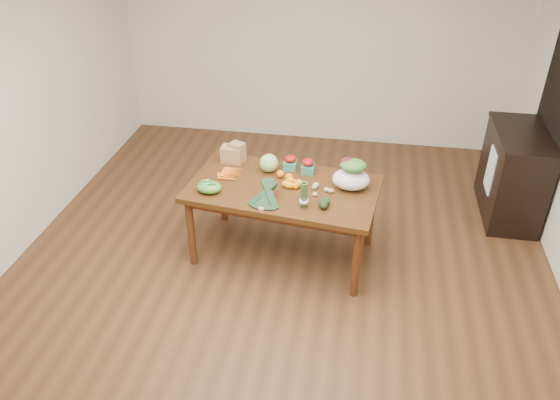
% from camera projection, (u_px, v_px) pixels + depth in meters
% --- Properties ---
extents(floor, '(6.00, 6.00, 0.00)m').
position_uv_depth(floor, '(277.00, 279.00, 4.96)').
color(floor, '#54341C').
rests_on(floor, ground).
extents(room_walls, '(5.02, 6.02, 2.70)m').
position_uv_depth(room_walls, '(276.00, 146.00, 4.24)').
color(room_walls, silver).
rests_on(room_walls, floor).
extents(dining_table, '(1.78, 1.13, 0.75)m').
position_uv_depth(dining_table, '(283.00, 221.00, 5.09)').
color(dining_table, '#4A2A11').
rests_on(dining_table, floor).
extents(doorway_dark, '(0.02, 1.00, 2.10)m').
position_uv_depth(doorway_dark, '(553.00, 121.00, 5.37)').
color(doorway_dark, black).
rests_on(doorway_dark, floor).
extents(cabinet, '(0.52, 1.02, 0.94)m').
position_uv_depth(cabinet, '(513.00, 174.00, 5.64)').
color(cabinet, black).
rests_on(cabinet, floor).
extents(dish_towel, '(0.02, 0.28, 0.45)m').
position_uv_depth(dish_towel, '(490.00, 170.00, 5.55)').
color(dish_towel, white).
rests_on(dish_towel, cabinet).
extents(paper_bag, '(0.29, 0.26, 0.19)m').
position_uv_depth(paper_bag, '(232.00, 153.00, 5.24)').
color(paper_bag, '#A47949').
rests_on(paper_bag, dining_table).
extents(cabbage, '(0.17, 0.17, 0.17)m').
position_uv_depth(cabbage, '(269.00, 163.00, 5.08)').
color(cabbage, '#98BB6C').
rests_on(cabbage, dining_table).
extents(strawberry_basket_a, '(0.13, 0.13, 0.11)m').
position_uv_depth(strawberry_basket_a, '(290.00, 164.00, 5.14)').
color(strawberry_basket_a, '#AC170B').
rests_on(strawberry_basket_a, dining_table).
extents(strawberry_basket_b, '(0.13, 0.13, 0.11)m').
position_uv_depth(strawberry_basket_b, '(308.00, 167.00, 5.08)').
color(strawberry_basket_b, '#B40C1E').
rests_on(strawberry_basket_b, dining_table).
extents(orange_a, '(0.07, 0.07, 0.07)m').
position_uv_depth(orange_a, '(280.00, 174.00, 5.01)').
color(orange_a, orange).
rests_on(orange_a, dining_table).
extents(orange_b, '(0.08, 0.08, 0.08)m').
position_uv_depth(orange_b, '(289.00, 177.00, 4.95)').
color(orange_b, orange).
rests_on(orange_b, dining_table).
extents(orange_c, '(0.07, 0.07, 0.07)m').
position_uv_depth(orange_c, '(299.00, 183.00, 4.86)').
color(orange_c, orange).
rests_on(orange_c, dining_table).
extents(mandarin_cluster, '(0.20, 0.20, 0.10)m').
position_uv_depth(mandarin_cluster, '(290.00, 182.00, 4.86)').
color(mandarin_cluster, orange).
rests_on(mandarin_cluster, dining_table).
extents(carrots, '(0.25, 0.27, 0.03)m').
position_uv_depth(carrots, '(231.00, 174.00, 5.06)').
color(carrots, '#F24E14').
rests_on(carrots, dining_table).
extents(snap_pea_bag, '(0.22, 0.17, 0.10)m').
position_uv_depth(snap_pea_bag, '(209.00, 187.00, 4.78)').
color(snap_pea_bag, '#4F9733').
rests_on(snap_pea_bag, dining_table).
extents(kale_bunch, '(0.37, 0.44, 0.16)m').
position_uv_depth(kale_bunch, '(265.00, 196.00, 4.60)').
color(kale_bunch, black).
rests_on(kale_bunch, dining_table).
extents(asparagus_bundle, '(0.09, 0.13, 0.26)m').
position_uv_depth(asparagus_bundle, '(304.00, 195.00, 4.53)').
color(asparagus_bundle, '#497837').
rests_on(asparagus_bundle, dining_table).
extents(potato_a, '(0.05, 0.04, 0.04)m').
position_uv_depth(potato_a, '(314.00, 187.00, 4.84)').
color(potato_a, tan).
rests_on(potato_a, dining_table).
extents(potato_b, '(0.04, 0.04, 0.04)m').
position_uv_depth(potato_b, '(315.00, 194.00, 4.74)').
color(potato_b, '#D3C179').
rests_on(potato_b, dining_table).
extents(potato_c, '(0.05, 0.04, 0.04)m').
position_uv_depth(potato_c, '(326.00, 190.00, 4.80)').
color(potato_c, '#D1B878').
rests_on(potato_c, dining_table).
extents(potato_d, '(0.06, 0.05, 0.05)m').
position_uv_depth(potato_d, '(316.00, 185.00, 4.86)').
color(potato_d, tan).
rests_on(potato_d, dining_table).
extents(potato_e, '(0.05, 0.05, 0.04)m').
position_uv_depth(potato_e, '(331.00, 191.00, 4.78)').
color(potato_e, tan).
rests_on(potato_e, dining_table).
extents(avocado_a, '(0.11, 0.14, 0.08)m').
position_uv_depth(avocado_a, '(323.00, 204.00, 4.57)').
color(avocado_a, black).
rests_on(avocado_a, dining_table).
extents(avocado_b, '(0.10, 0.12, 0.07)m').
position_uv_depth(avocado_b, '(326.00, 201.00, 4.62)').
color(avocado_b, black).
rests_on(avocado_b, dining_table).
extents(salad_bag, '(0.36, 0.29, 0.26)m').
position_uv_depth(salad_bag, '(351.00, 176.00, 4.79)').
color(salad_bag, white).
rests_on(salad_bag, dining_table).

